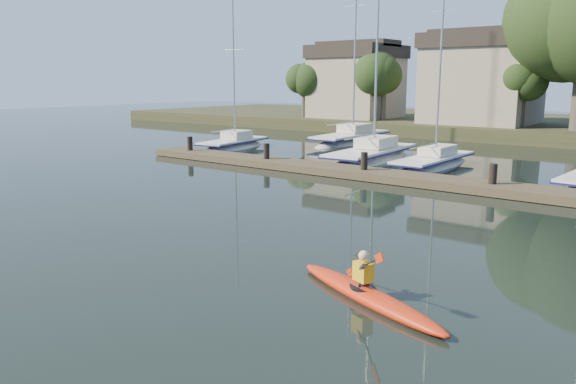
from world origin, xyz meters
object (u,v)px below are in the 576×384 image
Objects in this scene: kayak at (367,292)px; sailboat_1 at (371,164)px; dock at (423,180)px; sailboat_5 at (351,145)px; sailboat_0 at (234,151)px; sailboat_2 at (433,170)px.

sailboat_1 is (-10.21, 18.17, -0.39)m from kayak.
kayak reaches higher than dock.
sailboat_0 is at bearing -122.24° from sailboat_5.
dock is 16.52m from sailboat_0.
sailboat_5 is at bearing 142.92° from sailboat_2.
sailboat_5 is at bearing 51.05° from sailboat_0.
dock is at bearing -70.71° from sailboat_2.
dock is at bearing -50.08° from sailboat_5.
kayak is 13.89m from dock.
sailboat_1 is at bearing -6.76° from sailboat_0.
sailboat_2 is (3.71, 0.02, 0.04)m from sailboat_1.
sailboat_5 reaches higher than dock.
sailboat_0 is at bearing -177.86° from sailboat_2.
dock is 2.20× the size of sailboat_1.
sailboat_5 is at bearing 132.43° from dock.
dock is at bearing 130.79° from kayak.
kayak is 0.27× the size of sailboat_5.
sailboat_1 is 3.71m from sailboat_2.
sailboat_2 is (-1.77, 5.13, -0.37)m from dock.
sailboat_1 is at bearing 140.23° from kayak.
kayak is at bearing -60.24° from sailboat_5.
sailboat_2 is at bearing 109.05° from dock.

